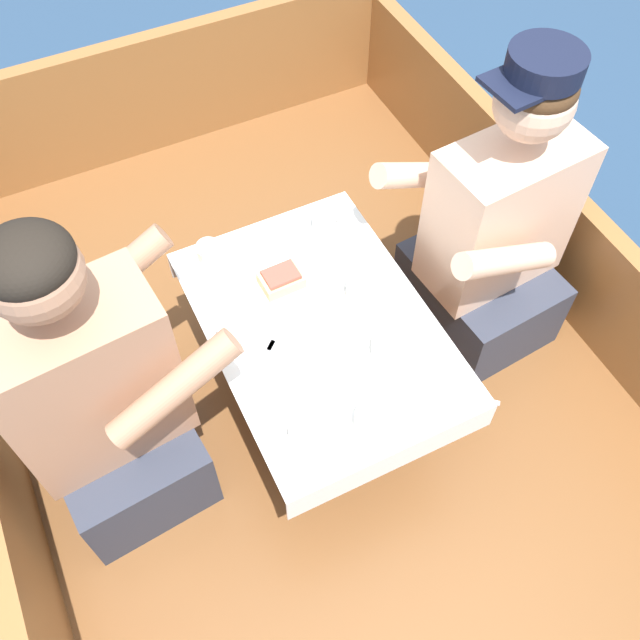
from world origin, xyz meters
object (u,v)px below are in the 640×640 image
(person_port, at_px, (102,401))
(person_starboard, at_px, (493,237))
(sandwich, at_px, (281,279))
(coffee_cup_port, at_px, (324,221))
(coffee_cup_starboard, at_px, (370,419))
(tin_can, at_px, (209,251))

(person_port, distance_m, person_starboard, 1.18)
(sandwich, relative_size, coffee_cup_port, 1.26)
(person_starboard, bearing_deg, person_port, -3.67)
(person_port, xyz_separation_m, coffee_cup_starboard, (0.56, -0.35, 0.03))
(sandwich, xyz_separation_m, coffee_cup_port, (0.20, 0.15, -0.01))
(person_port, height_order, sandwich, person_port)
(coffee_cup_port, distance_m, tin_can, 0.35)
(person_port, xyz_separation_m, tin_can, (0.41, 0.32, 0.02))
(person_port, xyz_separation_m, coffee_cup_port, (0.75, 0.28, 0.02))
(sandwich, relative_size, tin_can, 1.74)
(person_port, height_order, coffee_cup_port, person_port)
(person_starboard, height_order, sandwich, person_starboard)
(person_starboard, bearing_deg, sandwich, -14.77)
(coffee_cup_starboard, bearing_deg, person_starboard, 31.57)
(person_starboard, relative_size, coffee_cup_starboard, 10.12)
(person_starboard, bearing_deg, coffee_cup_starboard, 26.56)
(person_port, distance_m, tin_can, 0.52)
(coffee_cup_port, height_order, tin_can, tin_can)
(person_port, relative_size, person_starboard, 0.99)
(person_port, relative_size, sandwich, 8.65)
(sandwich, height_order, tin_can, sandwich)
(sandwich, bearing_deg, coffee_cup_port, 35.66)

